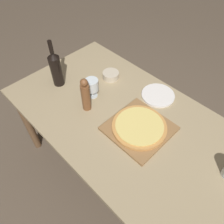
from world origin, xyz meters
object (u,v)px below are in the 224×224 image
at_px(wine_bottle, 56,68).
at_px(pepper_mill, 86,95).
at_px(pizza, 139,126).
at_px(wine_glass, 92,85).
at_px(small_bowl, 111,75).

height_order(wine_bottle, pepper_mill, wine_bottle).
distance_m(pizza, wine_bottle, 0.70).
bearing_deg(wine_bottle, pizza, -81.72).
distance_m(pizza, pepper_mill, 0.38).
height_order(wine_bottle, wine_glass, wine_bottle).
relative_size(wine_glass, small_bowl, 1.16).
bearing_deg(pizza, wine_glass, 91.22).
height_order(pizza, pepper_mill, pepper_mill).
height_order(pizza, wine_glass, wine_glass).
height_order(wine_glass, small_bowl, wine_glass).
relative_size(wine_bottle, wine_glass, 2.48).
bearing_deg(wine_glass, wine_bottle, 108.66).
relative_size(pizza, wine_bottle, 0.95).
distance_m(pizza, small_bowl, 0.51).
height_order(pizza, wine_bottle, wine_bottle).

